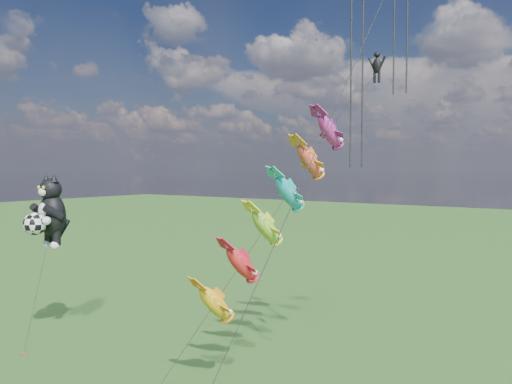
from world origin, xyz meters
The scene contains 3 objects.
cat_kite_rig centered at (-4.62, 7.20, 9.06)m, with size 2.52×4.13×11.70m.
fish_windsock_rig centered at (11.11, 11.84, 9.65)m, with size 4.55×15.39×17.16m.
parafoil_rig centered at (17.38, 10.70, 17.69)m, with size 2.78×17.47×23.77m.
Camera 1 is at (26.75, -12.58, 12.07)m, focal length 35.00 mm.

